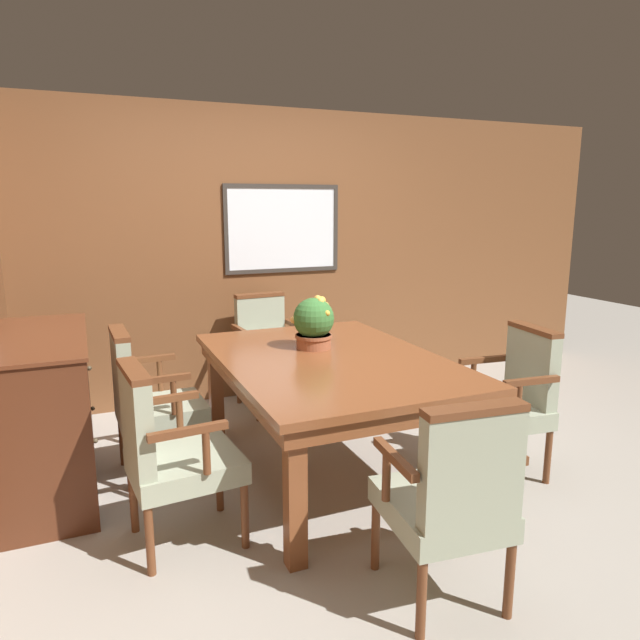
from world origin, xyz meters
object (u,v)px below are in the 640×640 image
(dining_table, at_px, (330,371))
(potted_plant, at_px, (314,323))
(chair_right_near, at_px, (510,397))
(sideboard_cabinet, at_px, (44,414))
(chair_head_near, at_px, (451,495))
(chair_left_near, at_px, (169,450))
(chair_head_far, at_px, (267,347))
(chair_left_far, at_px, (148,397))

(dining_table, height_order, potted_plant, potted_plant)
(chair_right_near, xyz_separation_m, sideboard_cabinet, (-2.64, 0.89, -0.03))
(chair_head_near, relative_size, potted_plant, 2.74)
(chair_left_near, height_order, sideboard_cabinet, sideboard_cabinet)
(dining_table, xyz_separation_m, chair_left_near, (-1.02, -0.40, -0.16))
(chair_left_near, bearing_deg, potted_plant, -62.86)
(dining_table, relative_size, chair_left_near, 1.96)
(dining_table, distance_m, chair_head_far, 1.34)
(chair_left_far, height_order, sideboard_cabinet, sideboard_cabinet)
(dining_table, relative_size, chair_left_far, 1.96)
(dining_table, relative_size, chair_right_near, 1.96)
(chair_right_near, bearing_deg, sideboard_cabinet, -102.92)
(chair_left_far, relative_size, chair_head_near, 1.00)
(chair_head_near, relative_size, sideboard_cabinet, 0.74)
(chair_head_far, distance_m, chair_left_near, 2.02)
(chair_head_near, bearing_deg, chair_right_near, -135.07)
(dining_table, xyz_separation_m, chair_head_far, (0.02, 1.33, -0.16))
(potted_plant, bearing_deg, dining_table, -88.91)
(chair_head_near, xyz_separation_m, sideboard_cabinet, (-1.58, 1.75, -0.03))
(chair_right_near, distance_m, potted_plant, 1.30)
(chair_left_far, distance_m, chair_head_far, 1.38)
(chair_head_near, bearing_deg, dining_table, -85.57)
(chair_head_near, xyz_separation_m, chair_head_far, (0.05, 2.62, 0.00))
(chair_right_near, distance_m, chair_left_near, 2.05)
(chair_right_near, relative_size, chair_left_near, 1.00)
(dining_table, distance_m, chair_left_near, 1.11)
(chair_left_far, bearing_deg, chair_head_far, -51.24)
(chair_left_far, bearing_deg, potted_plant, -102.23)
(chair_left_near, bearing_deg, sideboard_cabinet, 29.13)
(dining_table, distance_m, potted_plant, 0.35)
(chair_head_near, relative_size, chair_head_far, 1.00)
(dining_table, distance_m, chair_right_near, 1.12)
(dining_table, bearing_deg, potted_plant, 91.09)
(potted_plant, bearing_deg, chair_right_near, -33.06)
(chair_left_far, height_order, chair_left_near, same)
(potted_plant, bearing_deg, chair_left_far, 169.73)
(chair_right_near, height_order, chair_head_far, same)
(chair_head_far, distance_m, sideboard_cabinet, 1.85)
(chair_right_near, xyz_separation_m, potted_plant, (-1.03, 0.67, 0.42))
(dining_table, xyz_separation_m, sideboard_cabinet, (-1.61, 0.46, -0.20))
(chair_left_far, distance_m, chair_left_near, 0.83)
(chair_left_far, height_order, chair_head_near, same)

